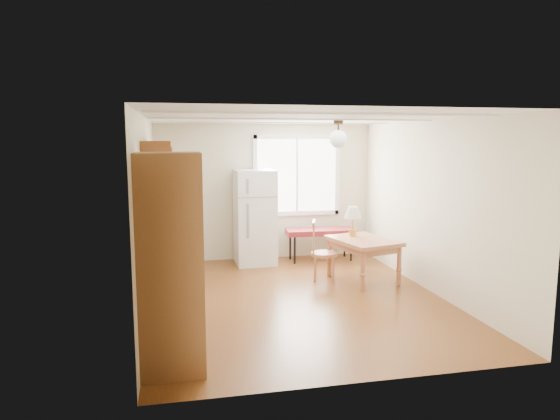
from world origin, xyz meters
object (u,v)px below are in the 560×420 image
object	(u,v)px
refrigerator	(255,217)
dining_table	(363,245)
bench	(321,232)
chair	(319,247)

from	to	relation	value
refrigerator	dining_table	size ratio (longest dim) A/B	1.36
refrigerator	dining_table	world-z (taller)	refrigerator
bench	chair	xyz separation A→B (m)	(-0.40, -1.25, 0.01)
refrigerator	bench	size ratio (longest dim) A/B	1.30
bench	dining_table	bearing A→B (deg)	-76.01
dining_table	bench	bearing A→B (deg)	86.51
bench	dining_table	world-z (taller)	dining_table
refrigerator	chair	bearing A→B (deg)	-58.31
refrigerator	bench	world-z (taller)	refrigerator
refrigerator	bench	distance (m)	1.26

